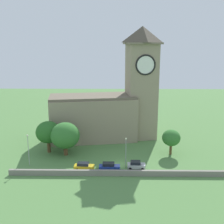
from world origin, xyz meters
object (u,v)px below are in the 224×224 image
Objects in this scene: car_yellow at (84,166)px; tree_by_tower at (171,138)px; car_silver at (136,165)px; church at (112,104)px; tree_churchyard at (65,136)px; streetlamp_west_end at (28,145)px; streetlamp_west_mid at (126,148)px; tree_riverside_west at (48,132)px; car_blue at (109,167)px.

tree_by_tower is at bearing 24.00° from car_yellow.
car_silver is at bearing -137.58° from tree_by_tower.
church reaches higher than tree_churchyard.
tree_by_tower is at bearing 11.56° from streetlamp_west_end.
church is at bearing 99.66° from streetlamp_west_mid.
church is at bearing 49.50° from tree_churchyard.
car_yellow is at bearing -175.99° from car_silver.
car_yellow is 14.23m from streetlamp_west_end.
streetlamp_west_end reaches higher than car_silver.
tree_riverside_west reaches higher than tree_by_tower.
church is 4.97× the size of tree_by_tower.
car_yellow is 0.70× the size of tree_by_tower.
tree_by_tower is (12.03, 7.92, -0.28)m from streetlamp_west_mid.
car_silver is 0.63× the size of tree_by_tower.
streetlamp_west_mid is 0.85× the size of tree_riverside_west.
car_silver is at bearing -23.61° from tree_riverside_west.
streetlamp_west_mid is at bearing -1.84° from streetlamp_west_end.
car_blue is 1.14× the size of car_silver.
church is 22.12m from streetlamp_west_mid.
streetlamp_west_end reaches higher than tree_by_tower.
streetlamp_west_end is at bearing 172.04° from car_blue.
car_blue is 0.63× the size of streetlamp_west_end.
streetlamp_west_end is at bearing 169.50° from car_yellow.
car_blue reaches higher than car_silver.
streetlamp_west_end reaches higher than car_yellow.
tree_by_tower is (35.09, 7.18, -0.51)m from streetlamp_west_end.
church is 28.68m from streetlamp_west_end.
streetlamp_west_end reaches higher than streetlamp_west_mid.
church reaches higher than car_yellow.
streetlamp_west_end is 1.06× the size of streetlamp_west_mid.
car_silver is (12.05, 0.85, 0.01)m from car_yellow.
church is 6.96× the size of car_blue.
car_silver is 13.56m from tree_by_tower.
tree_by_tower is at bearing -1.90° from tree_riverside_west.
car_blue is 0.66× the size of streetlamp_west_mid.
car_yellow is at bearing 177.96° from car_blue.
car_yellow is 0.98× the size of car_blue.
car_blue is at bearing -153.05° from streetlamp_west_mid.
tree_churchyard is at bearing -130.50° from church.
church reaches higher than car_blue.
tree_riverside_west reaches higher than streetlamp_west_end.
church is at bearing 89.36° from car_blue.
streetlamp_west_mid reaches higher than car_yellow.
tree_by_tower is (27.44, 0.77, -0.78)m from tree_churchyard.
tree_churchyard is (-5.75, 8.89, 4.41)m from car_yellow.
tree_riverside_west is (-16.40, 10.94, 4.61)m from car_blue.
tree_by_tower is at bearing 42.42° from car_silver.
streetlamp_west_end is 0.88× the size of tree_churchyard.
car_silver is at bearing -24.33° from tree_churchyard.
church is 24.73m from car_silver.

